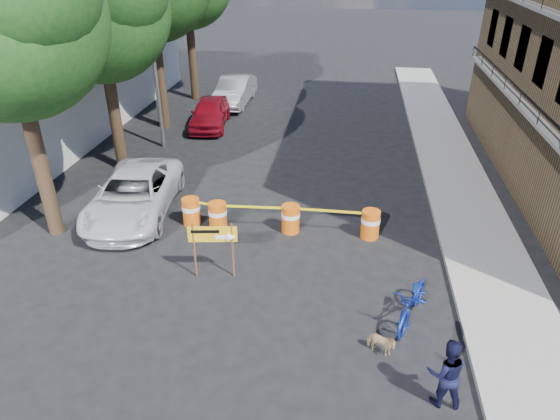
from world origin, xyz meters
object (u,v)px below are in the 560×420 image
(dog, at_px, (381,344))
(sedan_silver, at_px, (235,91))
(barrel_mid_left, at_px, (218,215))
(suv_white, at_px, (134,194))
(barrel_mid_right, at_px, (291,218))
(barrel_far_left, at_px, (191,211))
(pedestrian, at_px, (446,373))
(bicycle, at_px, (416,285))
(detour_sign, at_px, (218,239))
(sedan_red, at_px, (210,113))
(barrel_far_right, at_px, (370,224))

(dog, relative_size, sedan_silver, 0.15)
(barrel_mid_left, relative_size, suv_white, 0.17)
(barrel_mid_left, bearing_deg, barrel_mid_right, 3.93)
(barrel_mid_left, distance_m, sedan_silver, 13.56)
(barrel_far_left, height_order, pedestrian, pedestrian)
(barrel_far_left, relative_size, sedan_silver, 0.20)
(barrel_far_left, bearing_deg, bicycle, -29.43)
(barrel_far_left, height_order, detour_sign, detour_sign)
(detour_sign, height_order, sedan_silver, detour_sign)
(barrel_mid_left, bearing_deg, detour_sign, -74.15)
(suv_white, bearing_deg, barrel_mid_right, -10.55)
(sedan_red, xyz_separation_m, sedan_silver, (0.36, 3.88, 0.06))
(sedan_silver, bearing_deg, bicycle, -62.96)
(bicycle, bearing_deg, pedestrian, -60.17)
(barrel_far_left, relative_size, sedan_red, 0.22)
(barrel_far_left, xyz_separation_m, barrel_mid_left, (0.91, -0.17, 0.00))
(detour_sign, bearing_deg, pedestrian, -41.77)
(barrel_mid_right, relative_size, dog, 1.31)
(dog, bearing_deg, barrel_far_left, 71.91)
(detour_sign, bearing_deg, bicycle, -21.03)
(barrel_far_right, xyz_separation_m, sedan_red, (-7.56, 9.28, 0.22))
(pedestrian, relative_size, sedan_silver, 0.34)
(barrel_far_right, xyz_separation_m, pedestrian, (1.32, -6.11, 0.31))
(dog, distance_m, sedan_red, 16.21)
(pedestrian, xyz_separation_m, bicycle, (-0.38, 2.39, 0.27))
(barrel_far_right, xyz_separation_m, sedan_silver, (-7.20, 13.17, 0.28))
(suv_white, bearing_deg, barrel_far_left, -16.99)
(barrel_mid_left, bearing_deg, suv_white, 169.30)
(barrel_mid_left, height_order, dog, barrel_mid_left)
(bicycle, height_order, sedan_silver, bicycle)
(sedan_red, bearing_deg, bicycle, -63.24)
(sedan_red, distance_m, sedan_silver, 3.90)
(detour_sign, distance_m, bicycle, 5.09)
(barrel_mid_left, xyz_separation_m, sedan_silver, (-2.47, 13.33, 0.28))
(bicycle, distance_m, sedan_red, 15.53)
(barrel_mid_right, relative_size, sedan_red, 0.22)
(pedestrian, bearing_deg, sedan_red, -62.04)
(barrel_far_left, height_order, bicycle, bicycle)
(dog, bearing_deg, barrel_mid_right, 50.26)
(barrel_mid_left, distance_m, barrel_far_right, 4.74)
(detour_sign, bearing_deg, barrel_far_left, 112.53)
(barrel_far_right, bearing_deg, pedestrian, -77.79)
(barrel_mid_left, distance_m, detour_sign, 2.68)
(barrel_mid_left, relative_size, sedan_silver, 0.20)
(barrel_mid_left, height_order, barrel_far_right, same)
(barrel_far_right, height_order, dog, barrel_far_right)
(pedestrian, relative_size, sedan_red, 0.39)
(detour_sign, xyz_separation_m, pedestrian, (5.35, -3.46, -0.42))
(dog, height_order, suv_white, suv_white)
(barrel_mid_left, height_order, suv_white, suv_white)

